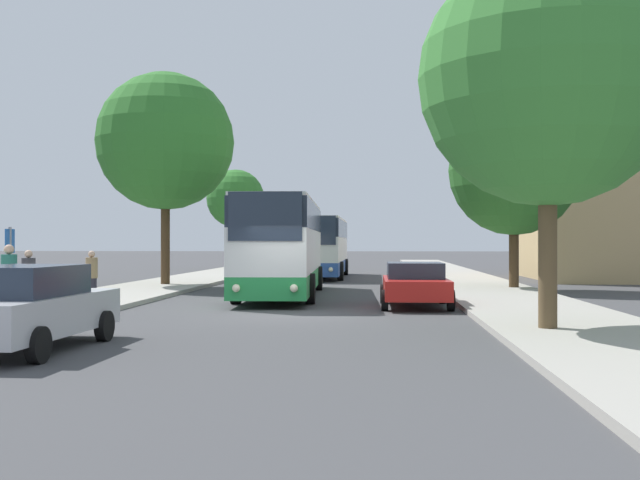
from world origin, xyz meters
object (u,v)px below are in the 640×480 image
bus_stop_sign (10,261)px  tree_left_near (165,142)px  tree_right_mid (547,78)px  pedestrian_waiting_far (28,280)px  bus_front (282,246)px  bus_middle (321,246)px  parked_car_left_curb (26,307)px  pedestrian_waiting_near (92,277)px  parked_car_right_near (415,283)px  tree_left_far (236,199)px  tree_right_near (514,171)px  pedestrian_walking_back (9,282)px

bus_stop_sign → tree_left_near: tree_left_near is taller
tree_right_mid → pedestrian_waiting_far: bearing=167.2°
bus_front → tree_left_near: 9.14m
bus_middle → parked_car_left_curb: bus_middle is taller
bus_stop_sign → pedestrian_waiting_near: bus_stop_sign is taller
parked_car_right_near → pedestrian_waiting_far: bearing=19.9°
bus_middle → tree_left_far: 14.08m
parked_car_right_near → tree_right_near: bearing=-119.3°
pedestrian_waiting_far → tree_right_mid: tree_right_mid is taller
pedestrian_waiting_near → tree_left_far: tree_left_far is taller
parked_car_right_near → tree_left_near: tree_left_near is taller
pedestrian_waiting_far → parked_car_left_curb: bearing=121.2°
bus_stop_sign → tree_right_mid: 13.46m
tree_right_near → tree_right_mid: bearing=-97.5°
pedestrian_waiting_far → bus_stop_sign: bearing=105.8°
tree_left_far → bus_stop_sign: bearing=-88.0°
tree_left_far → parked_car_right_near: bearing=-69.5°
bus_front → parked_car_right_near: bus_front is taller
bus_front → bus_middle: bearing=86.4°
parked_car_left_curb → tree_right_near: (12.10, 18.15, 4.16)m
parked_car_right_near → pedestrian_waiting_near: bearing=6.2°
bus_stop_sign → tree_right_mid: (12.78, -1.38, 4.02)m
pedestrian_walking_back → tree_left_near: (-0.83, 15.87, 5.45)m
pedestrian_waiting_near → tree_left_near: tree_left_near is taller
bus_front → bus_stop_sign: 11.18m
parked_car_left_curb → tree_right_mid: (10.13, 3.20, 4.75)m
parked_car_left_curb → bus_stop_sign: bus_stop_sign is taller
tree_left_far → parked_car_left_curb: bearing=-84.6°
tree_left_near → bus_stop_sign: bearing=-88.7°
tree_left_near → tree_left_far: 21.35m
parked_car_left_curb → tree_right_near: 22.21m
parked_car_left_curb → pedestrian_waiting_near: size_ratio=2.88×
tree_right_mid → pedestrian_waiting_near: bearing=155.2°
bus_front → tree_left_near: size_ratio=1.26×
pedestrian_waiting_near → tree_left_far: 32.15m
bus_front → pedestrian_waiting_far: size_ratio=7.26×
tree_right_near → tree_right_mid: 15.09m
bus_front → parked_car_right_near: size_ratio=2.74×
tree_right_mid → tree_left_far: bearing=110.5°
tree_left_near → tree_right_near: size_ratio=1.26×
parked_car_right_near → pedestrian_waiting_near: size_ratio=2.73×
pedestrian_waiting_far → tree_right_near: tree_right_near is taller
tree_right_near → pedestrian_walking_back: bearing=-134.4°
bus_middle → parked_car_left_curb: 29.31m
parked_car_right_near → pedestrian_waiting_near: pedestrian_waiting_near is taller
tree_left_far → pedestrian_waiting_far: bearing=-88.4°
bus_middle → pedestrian_walking_back: bus_middle is taller
pedestrian_waiting_near → tree_right_mid: 14.40m
bus_stop_sign → pedestrian_walking_back: bus_stop_sign is taller
tree_left_near → tree_right_mid: bearing=-51.1°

